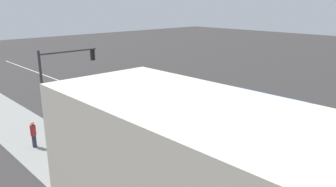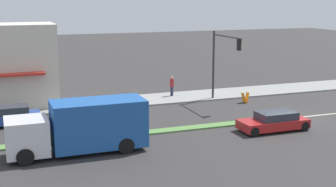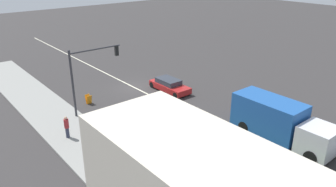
{
  "view_description": "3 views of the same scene",
  "coord_description": "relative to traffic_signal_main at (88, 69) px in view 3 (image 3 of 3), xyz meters",
  "views": [
    {
      "loc": [
        16.47,
        24.88,
        8.89
      ],
      "look_at": [
        -0.74,
        6.64,
        1.91
      ],
      "focal_mm": 35.0,
      "sensor_mm": 36.0,
      "label": 1
    },
    {
      "loc": [
        -26.98,
        19.25,
        8.47
      ],
      "look_at": [
        1.04,
        8.82,
        2.23
      ],
      "focal_mm": 50.0,
      "sensor_mm": 36.0,
      "label": 2
    },
    {
      "loc": [
        17.22,
        26.1,
        12.16
      ],
      "look_at": [
        1.32,
        6.82,
        1.9
      ],
      "focal_mm": 35.0,
      "sensor_mm": 36.0,
      "label": 3
    }
  ],
  "objects": [
    {
      "name": "lane_marking_center",
      "position": [
        -6.12,
        -2.39,
        -3.9
      ],
      "size": [
        0.16,
        60.0,
        0.01
      ],
      "primitive_type": "cube",
      "color": "beige",
      "rests_on": "ground"
    },
    {
      "name": "warning_aframe_sign",
      "position": [
        -0.66,
        -1.87,
        -3.47
      ],
      "size": [
        0.45,
        0.53,
        0.84
      ],
      "color": "orange",
      "rests_on": "ground"
    },
    {
      "name": "pedestrian",
      "position": [
        3.43,
        2.91,
        -2.9
      ],
      "size": [
        0.34,
        0.34,
        1.67
      ],
      "color": "#282D42",
      "rests_on": "sidewalk_right"
    },
    {
      "name": "delivery_truck",
      "position": [
        -8.32,
        12.64,
        -2.43
      ],
      "size": [
        2.44,
        7.5,
        2.87
      ],
      "color": "silver",
      "rests_on": "ground"
    },
    {
      "name": "traffic_signal_main",
      "position": [
        0.0,
        0.0,
        0.0
      ],
      "size": [
        4.59,
        0.34,
        5.6
      ],
      "color": "#333338",
      "rests_on": "sidewalk_right"
    },
    {
      "name": "ground_plane",
      "position": [
        -6.12,
        15.61,
        -3.9
      ],
      "size": [
        160.0,
        160.0,
        0.0
      ],
      "primitive_type": "plane",
      "color": "#333030"
    },
    {
      "name": "hatchback_red",
      "position": [
        -8.32,
        0.39,
        -3.31
      ],
      "size": [
        1.82,
        4.49,
        1.22
      ],
      "color": "#AD1E1E",
      "rests_on": "ground"
    }
  ]
}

